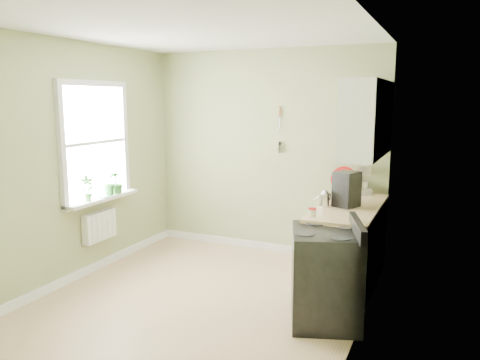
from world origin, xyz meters
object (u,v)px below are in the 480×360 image
at_px(stand_mixer, 363,180).
at_px(kettle, 324,198).
at_px(stove, 326,275).
at_px(coffee_maker, 346,190).

xyz_separation_m(stand_mixer, kettle, (-0.25, -0.91, -0.07)).
xyz_separation_m(stove, coffee_maker, (-0.02, 0.89, 0.65)).
bearing_deg(stove, kettle, 106.21).
distance_m(stove, coffee_maker, 1.10).
bearing_deg(kettle, stove, -73.79).
xyz_separation_m(stove, kettle, (-0.23, 0.78, 0.56)).
relative_size(stove, stand_mixer, 2.59).
bearing_deg(stove, stand_mixer, 89.14).
bearing_deg(kettle, coffee_maker, 27.22).
bearing_deg(stand_mixer, kettle, -105.63).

